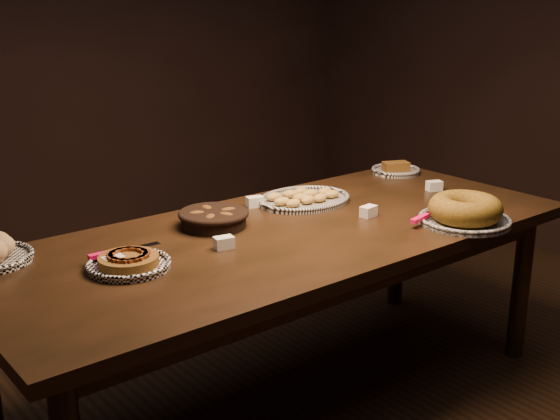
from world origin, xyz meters
TOP-DOWN VIEW (x-y plane):
  - ground at (0.00, 0.00)m, footprint 5.00×5.00m
  - buffet_table at (0.00, 0.00)m, footprint 2.40×1.00m
  - apple_tart_plate at (-0.67, 0.02)m, footprint 0.31×0.28m
  - madeleine_platter at (0.30, 0.25)m, footprint 0.43×0.35m
  - bundt_cake_plate at (0.61, -0.38)m, footprint 0.41×0.37m
  - croissant_basket at (-0.20, 0.22)m, footprint 0.32×0.32m
  - loaf_plate at (1.02, 0.36)m, footprint 0.25×0.25m
  - tent_cards at (0.07, 0.06)m, footprint 1.70×0.47m

SIDE VIEW (x-z plane):
  - ground at x=0.00m, z-range 0.00..0.00m
  - buffet_table at x=0.00m, z-range 0.30..1.05m
  - madeleine_platter at x=0.30m, z-range 0.74..0.79m
  - loaf_plate at x=1.02m, z-range 0.74..0.80m
  - apple_tart_plate at x=-0.67m, z-range 0.74..0.80m
  - tent_cards at x=0.07m, z-range 0.75..0.79m
  - croissant_basket at x=-0.20m, z-range 0.75..0.82m
  - bundt_cake_plate at x=0.61m, z-range 0.74..0.86m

